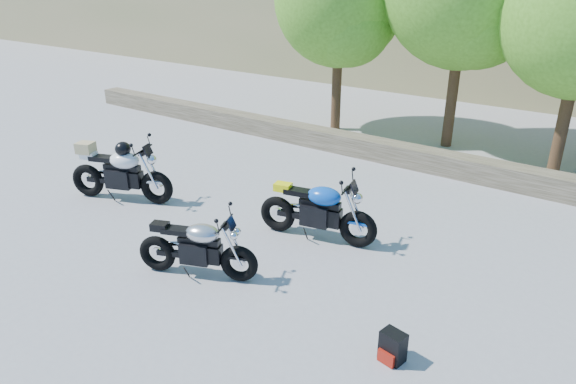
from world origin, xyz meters
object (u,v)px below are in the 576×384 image
object	(u,v)px
white_bike	(120,172)
backpack	(392,347)
blue_bike	(318,211)
silver_bike	(198,248)

from	to	relation	value
white_bike	backpack	size ratio (longest dim) A/B	5.52
blue_bike	backpack	world-z (taller)	blue_bike
silver_bike	blue_bike	distance (m)	2.26
white_bike	blue_bike	bearing A→B (deg)	-8.86
silver_bike	backpack	distance (m)	3.29
white_bike	blue_bike	distance (m)	4.32
silver_bike	white_bike	distance (m)	3.58
silver_bike	blue_bike	xyz separation A→B (m)	(0.84, 2.10, 0.06)
backpack	white_bike	bearing A→B (deg)	-179.21
silver_bike	backpack	size ratio (longest dim) A/B	4.67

